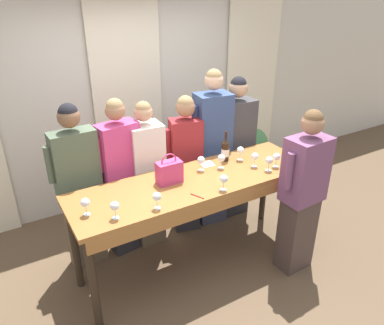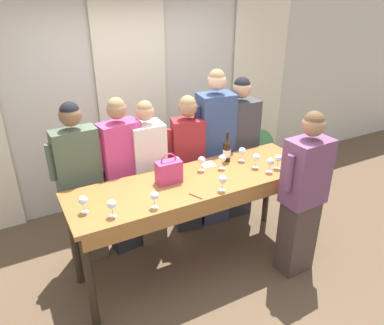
% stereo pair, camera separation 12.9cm
% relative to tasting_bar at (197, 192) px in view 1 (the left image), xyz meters
% --- Properties ---
extents(ground_plane, '(18.00, 18.00, 0.00)m').
position_rel_tasting_bar_xyz_m(ground_plane, '(0.00, 0.03, -0.88)').
color(ground_plane, brown).
extents(wall_back, '(12.00, 0.06, 2.80)m').
position_rel_tasting_bar_xyz_m(wall_back, '(0.00, 1.73, 0.52)').
color(wall_back, beige).
rests_on(wall_back, ground_plane).
extents(curtain_panel_center, '(0.89, 0.03, 2.69)m').
position_rel_tasting_bar_xyz_m(curtain_panel_center, '(0.00, 1.66, 0.46)').
color(curtain_panel_center, '#EFE5C6').
rests_on(curtain_panel_center, ground_plane).
extents(curtain_panel_right, '(0.89, 0.03, 2.69)m').
position_rel_tasting_bar_xyz_m(curtain_panel_right, '(1.95, 1.66, 0.46)').
color(curtain_panel_right, '#EFE5C6').
rests_on(curtain_panel_right, ground_plane).
extents(tasting_bar, '(2.44, 0.73, 1.00)m').
position_rel_tasting_bar_xyz_m(tasting_bar, '(0.00, 0.00, 0.00)').
color(tasting_bar, '#9E6633').
rests_on(tasting_bar, ground_plane).
extents(wine_bottle, '(0.08, 0.08, 0.32)m').
position_rel_tasting_bar_xyz_m(wine_bottle, '(0.49, 0.24, 0.24)').
color(wine_bottle, black).
rests_on(wine_bottle, tasting_bar).
extents(handbag, '(0.24, 0.13, 0.30)m').
position_rel_tasting_bar_xyz_m(handbag, '(-0.24, 0.11, 0.23)').
color(handbag, '#C63870').
rests_on(handbag, tasting_bar).
extents(wine_glass_front_left, '(0.08, 0.08, 0.15)m').
position_rel_tasting_bar_xyz_m(wine_glass_front_left, '(0.14, 0.17, 0.23)').
color(wine_glass_front_left, white).
rests_on(wine_glass_front_left, tasting_bar).
extents(wine_glass_front_mid, '(0.08, 0.08, 0.15)m').
position_rel_tasting_bar_xyz_m(wine_glass_front_mid, '(0.66, -0.03, 0.23)').
color(wine_glass_front_mid, white).
rests_on(wine_glass_front_mid, tasting_bar).
extents(wine_glass_front_right, '(0.08, 0.08, 0.15)m').
position_rel_tasting_bar_xyz_m(wine_glass_front_right, '(-0.88, -0.20, 0.23)').
color(wine_glass_front_right, white).
rests_on(wine_glass_front_right, tasting_bar).
extents(wine_glass_center_left, '(0.08, 0.08, 0.15)m').
position_rel_tasting_bar_xyz_m(wine_glass_center_left, '(-0.08, 0.29, 0.23)').
color(wine_glass_center_left, white).
rests_on(wine_glass_center_left, tasting_bar).
extents(wine_glass_center_mid, '(0.08, 0.08, 0.15)m').
position_rel_tasting_bar_xyz_m(wine_glass_center_mid, '(0.11, -0.26, 0.23)').
color(wine_glass_center_mid, white).
rests_on(wine_glass_center_mid, tasting_bar).
extents(wine_glass_center_right, '(0.08, 0.08, 0.15)m').
position_rel_tasting_bar_xyz_m(wine_glass_center_right, '(-1.06, -0.03, 0.23)').
color(wine_glass_center_right, white).
rests_on(wine_glass_center_right, tasting_bar).
extents(wine_glass_back_left, '(0.08, 0.08, 0.15)m').
position_rel_tasting_bar_xyz_m(wine_glass_back_left, '(0.84, -0.15, 0.23)').
color(wine_glass_back_left, white).
rests_on(wine_glass_back_left, tasting_bar).
extents(wine_glass_back_mid, '(0.08, 0.08, 0.15)m').
position_rel_tasting_bar_xyz_m(wine_glass_back_mid, '(0.35, 0.11, 0.23)').
color(wine_glass_back_mid, white).
rests_on(wine_glass_back_mid, tasting_bar).
extents(wine_glass_back_right, '(0.08, 0.08, 0.15)m').
position_rel_tasting_bar_xyz_m(wine_glass_back_right, '(-0.53, -0.24, 0.23)').
color(wine_glass_back_right, white).
rests_on(wine_glass_back_right, tasting_bar).
extents(wine_glass_near_host, '(0.08, 0.08, 0.15)m').
position_rel_tasting_bar_xyz_m(wine_glass_near_host, '(0.72, -0.18, 0.23)').
color(wine_glass_near_host, white).
rests_on(wine_glass_near_host, tasting_bar).
extents(wine_glass_by_bottle, '(0.08, 0.08, 0.15)m').
position_rel_tasting_bar_xyz_m(wine_glass_by_bottle, '(0.62, 0.16, 0.23)').
color(wine_glass_by_bottle, white).
rests_on(wine_glass_by_bottle, tasting_bar).
extents(napkin, '(0.14, 0.14, 0.00)m').
position_rel_tasting_bar_xyz_m(napkin, '(0.27, 0.25, 0.12)').
color(napkin, white).
rests_on(napkin, tasting_bar).
extents(pen, '(0.07, 0.13, 0.01)m').
position_rel_tasting_bar_xyz_m(pen, '(-0.15, -0.24, 0.12)').
color(pen, maroon).
rests_on(pen, tasting_bar).
extents(guest_olive_jacket, '(0.53, 0.22, 1.74)m').
position_rel_tasting_bar_xyz_m(guest_olive_jacket, '(-0.96, 0.63, 0.02)').
color(guest_olive_jacket, brown).
rests_on(guest_olive_jacket, ground_plane).
extents(guest_pink_top, '(0.52, 0.27, 1.72)m').
position_rel_tasting_bar_xyz_m(guest_pink_top, '(-0.53, 0.63, 0.01)').
color(guest_pink_top, '#28282D').
rests_on(guest_pink_top, ground_plane).
extents(guest_cream_sweater, '(0.46, 0.29, 1.65)m').
position_rel_tasting_bar_xyz_m(guest_cream_sweater, '(-0.24, 0.63, -0.04)').
color(guest_cream_sweater, brown).
rests_on(guest_cream_sweater, ground_plane).
extents(guest_striped_shirt, '(0.46, 0.30, 1.64)m').
position_rel_tasting_bar_xyz_m(guest_striped_shirt, '(0.23, 0.63, -0.02)').
color(guest_striped_shirt, '#28282D').
rests_on(guest_striped_shirt, ground_plane).
extents(guest_navy_coat, '(0.51, 0.32, 1.88)m').
position_rel_tasting_bar_xyz_m(guest_navy_coat, '(0.58, 0.63, 0.08)').
color(guest_navy_coat, '#383D51').
rests_on(guest_navy_coat, ground_plane).
extents(guest_beige_cap, '(0.54, 0.25, 1.76)m').
position_rel_tasting_bar_xyz_m(guest_beige_cap, '(0.91, 0.63, 0.02)').
color(guest_beige_cap, '#28282D').
rests_on(guest_beige_cap, ground_plane).
extents(host_pouring, '(0.51, 0.29, 1.71)m').
position_rel_tasting_bar_xyz_m(host_pouring, '(0.86, -0.52, -0.01)').
color(host_pouring, '#473833').
rests_on(host_pouring, ground_plane).
extents(potted_plant, '(0.40, 0.40, 0.75)m').
position_rel_tasting_bar_xyz_m(potted_plant, '(1.81, 1.31, -0.47)').
color(potted_plant, '#4C4C51').
rests_on(potted_plant, ground_plane).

